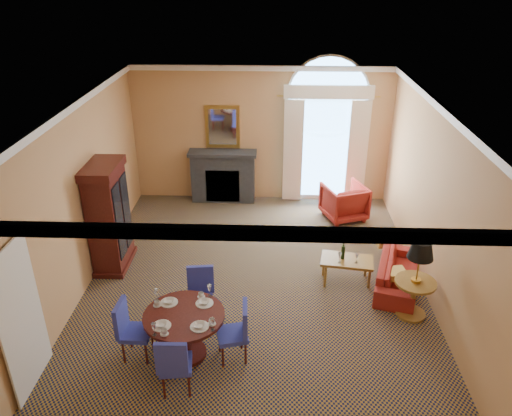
{
  "coord_description": "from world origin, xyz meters",
  "views": [
    {
      "loc": [
        0.29,
        -7.44,
        5.23
      ],
      "look_at": [
        0.0,
        0.5,
        1.3
      ],
      "focal_mm": 35.0,
      "sensor_mm": 36.0,
      "label": 1
    }
  ],
  "objects_px": {
    "armoire": "(109,218)",
    "sofa": "(398,273)",
    "side_table": "(418,270)",
    "coffee_table": "(347,261)",
    "armchair": "(344,202)",
    "dining_table": "(185,325)"
  },
  "relations": [
    {
      "from": "armoire",
      "to": "coffee_table",
      "type": "height_order",
      "value": "armoire"
    },
    {
      "from": "armoire",
      "to": "dining_table",
      "type": "distance_m",
      "value": 3.03
    },
    {
      "from": "armoire",
      "to": "side_table",
      "type": "relative_size",
      "value": 1.51
    },
    {
      "from": "coffee_table",
      "to": "sofa",
      "type": "bearing_deg",
      "value": 3.97
    },
    {
      "from": "dining_table",
      "to": "armchair",
      "type": "xyz_separation_m",
      "value": [
        2.84,
        4.52,
        -0.15
      ]
    },
    {
      "from": "dining_table",
      "to": "side_table",
      "type": "bearing_deg",
      "value": 16.73
    },
    {
      "from": "coffee_table",
      "to": "dining_table",
      "type": "bearing_deg",
      "value": -133.61
    },
    {
      "from": "armchair",
      "to": "coffee_table",
      "type": "height_order",
      "value": "armchair"
    },
    {
      "from": "armoire",
      "to": "armchair",
      "type": "relative_size",
      "value": 2.31
    },
    {
      "from": "armoire",
      "to": "sofa",
      "type": "xyz_separation_m",
      "value": [
        5.27,
        -0.51,
        -0.74
      ]
    },
    {
      "from": "coffee_table",
      "to": "armchair",
      "type": "bearing_deg",
      "value": 93.0
    },
    {
      "from": "sofa",
      "to": "coffee_table",
      "type": "bearing_deg",
      "value": 101.84
    },
    {
      "from": "sofa",
      "to": "side_table",
      "type": "xyz_separation_m",
      "value": [
        0.05,
        -0.84,
        0.62
      ]
    },
    {
      "from": "sofa",
      "to": "armoire",
      "type": "bearing_deg",
      "value": 101.19
    },
    {
      "from": "armchair",
      "to": "side_table",
      "type": "distance_m",
      "value": 3.56
    },
    {
      "from": "coffee_table",
      "to": "armoire",
      "type": "bearing_deg",
      "value": -176.82
    },
    {
      "from": "armoire",
      "to": "armchair",
      "type": "distance_m",
      "value": 5.11
    },
    {
      "from": "dining_table",
      "to": "armchair",
      "type": "height_order",
      "value": "dining_table"
    },
    {
      "from": "dining_table",
      "to": "coffee_table",
      "type": "xyz_separation_m",
      "value": [
        2.58,
        1.98,
        -0.12
      ]
    },
    {
      "from": "coffee_table",
      "to": "side_table",
      "type": "bearing_deg",
      "value": -34.82
    },
    {
      "from": "dining_table",
      "to": "sofa",
      "type": "relative_size",
      "value": 0.69
    },
    {
      "from": "dining_table",
      "to": "coffee_table",
      "type": "height_order",
      "value": "dining_table"
    }
  ]
}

